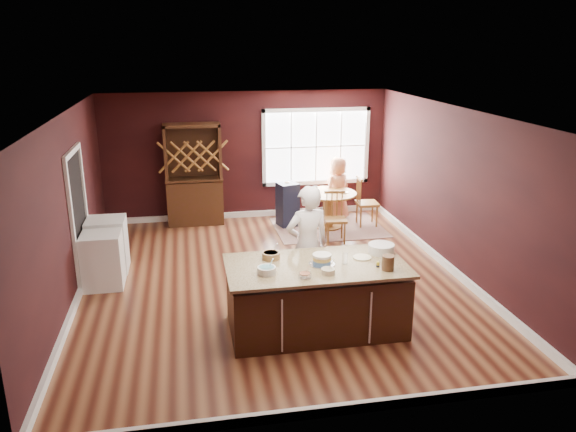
% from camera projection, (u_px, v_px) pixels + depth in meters
% --- Properties ---
extents(room_shell, '(7.00, 7.00, 7.00)m').
position_uv_depth(room_shell, '(273.00, 200.00, 8.63)').
color(room_shell, brown).
rests_on(room_shell, ground).
extents(window, '(2.36, 0.10, 1.66)m').
position_uv_depth(window, '(316.00, 147.00, 12.11)').
color(window, white).
rests_on(window, room_shell).
extents(doorway, '(0.08, 1.26, 2.13)m').
position_uv_depth(doorway, '(80.00, 219.00, 8.78)').
color(doorway, white).
rests_on(doorway, room_shell).
extents(kitchen_island, '(2.35, 1.23, 0.92)m').
position_uv_depth(kitchen_island, '(316.00, 298.00, 7.42)').
color(kitchen_island, '#34200A').
rests_on(kitchen_island, ground).
extents(dining_table, '(1.11, 1.11, 0.75)m').
position_uv_depth(dining_table, '(329.00, 203.00, 11.41)').
color(dining_table, olive).
rests_on(dining_table, ground).
extents(baker, '(0.71, 0.52, 1.77)m').
position_uv_depth(baker, '(307.00, 245.00, 8.05)').
color(baker, silver).
rests_on(baker, ground).
extents(layer_cake, '(0.35, 0.35, 0.14)m').
position_uv_depth(layer_cake, '(322.00, 259.00, 7.26)').
color(layer_cake, white).
rests_on(layer_cake, kitchen_island).
extents(bowl_blue, '(0.23, 0.23, 0.09)m').
position_uv_depth(bowl_blue, '(267.00, 270.00, 6.97)').
color(bowl_blue, silver).
rests_on(bowl_blue, kitchen_island).
extents(bowl_yellow, '(0.24, 0.24, 0.09)m').
position_uv_depth(bowl_yellow, '(271.00, 255.00, 7.45)').
color(bowl_yellow, olive).
rests_on(bowl_yellow, kitchen_island).
extents(bowl_pink, '(0.16, 0.16, 0.06)m').
position_uv_depth(bowl_pink, '(305.00, 275.00, 6.87)').
color(bowl_pink, silver).
rests_on(bowl_pink, kitchen_island).
extents(bowl_olive, '(0.17, 0.17, 0.07)m').
position_uv_depth(bowl_olive, '(328.00, 271.00, 6.98)').
color(bowl_olive, '#F8E2BE').
rests_on(bowl_olive, kitchen_island).
extents(drinking_glass, '(0.08, 0.08, 0.15)m').
position_uv_depth(drinking_glass, '(345.00, 259.00, 7.27)').
color(drinking_glass, silver).
rests_on(drinking_glass, kitchen_island).
extents(dinner_plate, '(0.25, 0.25, 0.02)m').
position_uv_depth(dinner_plate, '(362.00, 257.00, 7.49)').
color(dinner_plate, beige).
rests_on(dinner_plate, kitchen_island).
extents(white_tub, '(0.36, 0.36, 0.12)m').
position_uv_depth(white_tub, '(381.00, 248.00, 7.66)').
color(white_tub, white).
rests_on(white_tub, kitchen_island).
extents(stoneware_crock, '(0.16, 0.16, 0.19)m').
position_uv_depth(stoneware_crock, '(388.00, 263.00, 7.08)').
color(stoneware_crock, brown).
rests_on(stoneware_crock, kitchen_island).
extents(toy_figurine, '(0.05, 0.05, 0.08)m').
position_uv_depth(toy_figurine, '(378.00, 264.00, 7.18)').
color(toy_figurine, yellow).
rests_on(toy_figurine, kitchen_island).
extents(rug, '(2.21, 1.72, 0.01)m').
position_uv_depth(rug, '(328.00, 227.00, 11.57)').
color(rug, brown).
rests_on(rug, ground).
extents(chair_east, '(0.45, 0.46, 1.05)m').
position_uv_depth(chair_east, '(367.00, 201.00, 11.58)').
color(chair_east, brown).
rests_on(chair_east, ground).
extents(chair_south, '(0.45, 0.44, 0.98)m').
position_uv_depth(chair_south, '(335.00, 217.00, 10.62)').
color(chair_south, '#94501E').
rests_on(chair_south, ground).
extents(chair_north, '(0.48, 0.47, 0.93)m').
position_uv_depth(chair_north, '(333.00, 196.00, 12.19)').
color(chair_north, brown).
rests_on(chair_north, ground).
extents(seated_woman, '(0.80, 0.72, 1.37)m').
position_uv_depth(seated_woman, '(338.00, 189.00, 11.90)').
color(seated_woman, '#C27451').
rests_on(seated_woman, ground).
extents(high_chair, '(0.47, 0.47, 0.95)m').
position_uv_depth(high_chair, '(288.00, 204.00, 11.58)').
color(high_chair, black).
rests_on(high_chair, ground).
extents(toddler, '(0.18, 0.14, 0.26)m').
position_uv_depth(toddler, '(290.00, 187.00, 11.53)').
color(toddler, '#8CA5BF').
rests_on(toddler, high_chair).
extents(table_plate, '(0.21, 0.21, 0.02)m').
position_uv_depth(table_plate, '(343.00, 192.00, 11.34)').
color(table_plate, beige).
rests_on(table_plate, dining_table).
extents(table_cup, '(0.11, 0.11, 0.09)m').
position_uv_depth(table_cup, '(315.00, 188.00, 11.48)').
color(table_cup, white).
rests_on(table_cup, dining_table).
extents(hutch, '(1.15, 0.48, 2.10)m').
position_uv_depth(hutch, '(194.00, 175.00, 11.55)').
color(hutch, black).
rests_on(hutch, ground).
extents(washer, '(0.60, 0.58, 0.87)m').
position_uv_depth(washer, '(103.00, 260.00, 8.71)').
color(washer, white).
rests_on(washer, ground).
extents(dryer, '(0.62, 0.60, 0.90)m').
position_uv_depth(dryer, '(108.00, 245.00, 9.31)').
color(dryer, silver).
rests_on(dryer, ground).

